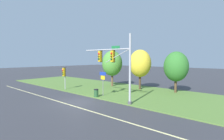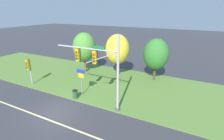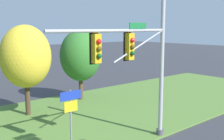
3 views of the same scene
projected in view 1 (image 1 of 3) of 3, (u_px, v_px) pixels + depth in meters
The scene contains 10 objects.
ground_plane at pixel (76, 102), 18.96m from camera, with size 160.00×160.00×0.00m, color #333338.
lane_stripe at pixel (67, 104), 18.06m from camera, with size 36.00×0.16×0.01m, color beige.
grass_verge at pixel (123, 91), 25.11m from camera, with size 48.00×11.50×0.10m, color #517533.
traffic_signal_mast at pixel (116, 62), 18.52m from camera, with size 6.80×0.49×7.07m.
pedestrian_signal_near_kerb at pixel (64, 73), 25.80m from camera, with size 0.46×0.55×3.28m.
route_sign_post at pixel (103, 79), 21.53m from camera, with size 1.07×0.08×2.99m.
tree_nearest_road at pixel (112, 63), 28.84m from camera, with size 3.33×3.33×5.88m.
tree_left_of_mast at pixel (140, 63), 25.86m from camera, with size 3.25×3.25×5.90m.
tree_behind_signpost at pixel (176, 67), 23.41m from camera, with size 3.23×3.23×5.54m.
trash_bin at pixel (96, 93), 20.95m from camera, with size 0.56×0.56×0.93m.
Camera 1 is at (15.31, -11.39, 4.72)m, focal length 28.00 mm.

